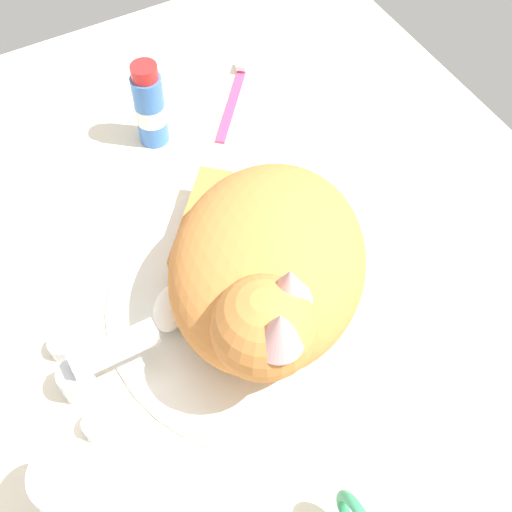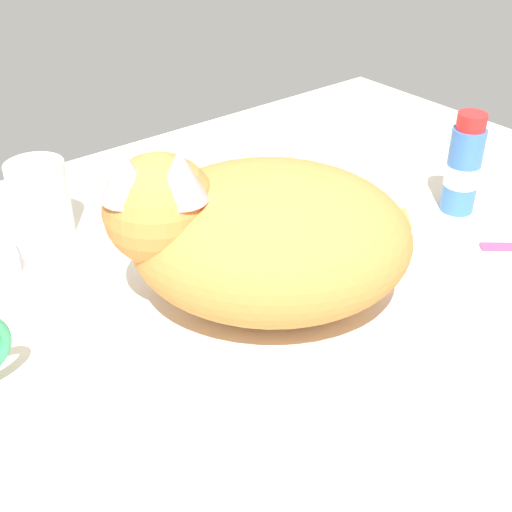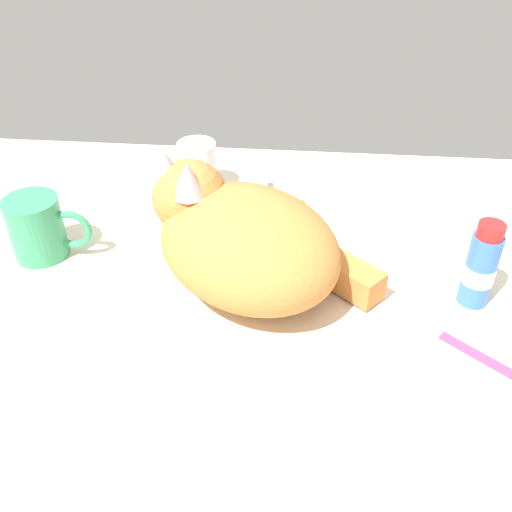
% 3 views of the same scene
% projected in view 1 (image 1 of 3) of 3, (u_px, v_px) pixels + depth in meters
% --- Properties ---
extents(ground_plane, '(1.10, 0.83, 0.03)m').
position_uv_depth(ground_plane, '(267.00, 309.00, 0.79)').
color(ground_plane, silver).
extents(sink_basin, '(0.35, 0.35, 0.01)m').
position_uv_depth(sink_basin, '(267.00, 300.00, 0.77)').
color(sink_basin, silver).
rests_on(sink_basin, ground_plane).
extents(faucet, '(0.13, 0.11, 0.06)m').
position_uv_depth(faucet, '(90.00, 372.00, 0.70)').
color(faucet, silver).
rests_on(faucet, ground_plane).
extents(cat, '(0.34, 0.31, 0.17)m').
position_uv_depth(cat, '(265.00, 272.00, 0.70)').
color(cat, '#D17F3D').
rests_on(cat, sink_basin).
extents(rinse_cup, '(0.06, 0.06, 0.08)m').
position_uv_depth(rinse_cup, '(74.00, 490.00, 0.61)').
color(rinse_cup, white).
rests_on(rinse_cup, ground_plane).
extents(toothpaste_bottle, '(0.04, 0.04, 0.12)m').
position_uv_depth(toothpaste_bottle, '(150.00, 107.00, 0.88)').
color(toothpaste_bottle, '#3870C6').
rests_on(toothpaste_bottle, ground_plane).
extents(toothbrush, '(0.13, 0.11, 0.02)m').
position_uv_depth(toothbrush, '(234.00, 95.00, 0.96)').
color(toothbrush, '#D83F72').
rests_on(toothbrush, ground_plane).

